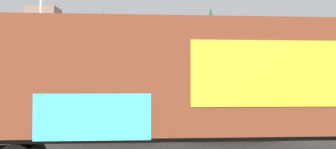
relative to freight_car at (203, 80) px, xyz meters
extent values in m
cube|color=#5B2B19|center=(0.00, 0.00, 0.08)|extent=(17.82, 4.39, 2.96)
cube|color=#2D2823|center=(0.00, 0.00, 1.68)|extent=(16.74, 1.68, 0.24)
cube|color=#B2931E|center=(1.25, -1.64, 0.15)|extent=(3.87, 0.33, 1.63)
cube|color=#33A5CC|center=(-3.00, -1.32, -0.89)|extent=(2.74, 0.24, 1.10)
cube|color=black|center=(0.00, 0.00, -1.50)|extent=(17.36, 2.99, 0.20)
cylinder|color=silver|center=(-6.56, 13.67, 1.95)|extent=(0.12, 0.12, 8.98)
cube|color=silver|center=(-0.49, 56.68, 2.41)|extent=(135.24, 37.69, 9.89)
cube|color=brown|center=(27.64, 45.38, 8.44)|extent=(7.25, 5.24, 2.17)
cube|color=#8C725B|center=(26.84, 45.38, 8.53)|extent=(6.92, 5.15, 2.35)
cube|color=brown|center=(-11.18, 45.38, 8.91)|extent=(4.70, 4.41, 3.12)
cone|color=#193D23|center=(-2.99, 50.38, 9.27)|extent=(1.92, 1.92, 3.83)
cone|color=#193D23|center=(13.02, 46.61, 9.41)|extent=(2.05, 2.05, 4.10)
cube|color=#9E8966|center=(-2.57, 6.83, -1.84)|extent=(4.78, 2.67, 0.76)
cube|color=#2D333D|center=(-2.69, 6.86, -1.14)|extent=(2.35, 1.97, 0.65)
cylinder|color=black|center=(-0.89, 7.29, -2.22)|extent=(0.67, 0.35, 0.64)
cylinder|color=black|center=(-1.25, 5.70, -2.22)|extent=(0.67, 0.35, 0.64)
cylinder|color=black|center=(-3.88, 7.96, -2.22)|extent=(0.67, 0.35, 0.64)
cylinder|color=black|center=(-4.24, 6.37, -2.22)|extent=(0.67, 0.35, 0.64)
cube|color=#B21E1E|center=(2.65, 6.27, -1.87)|extent=(4.17, 2.21, 0.68)
cube|color=#2D333D|center=(2.41, 6.29, -1.22)|extent=(2.21, 1.85, 0.62)
cylinder|color=black|center=(4.09, 7.02, -2.22)|extent=(0.66, 0.28, 0.64)
cylinder|color=black|center=(3.93, 5.27, -2.22)|extent=(0.66, 0.28, 0.64)
cylinder|color=black|center=(1.37, 7.27, -2.22)|extent=(0.66, 0.28, 0.64)
cylinder|color=black|center=(1.21, 5.51, -2.22)|extent=(0.66, 0.28, 0.64)
camera|label=1|loc=(-2.70, -10.70, -0.12)|focal=41.95mm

